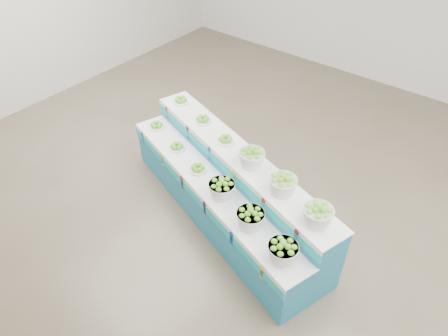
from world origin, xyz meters
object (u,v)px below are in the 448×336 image
Objects in this scene: basket_lower_left at (222,188)px; basket_upper_right at (318,214)px; plate_upper_mid at (203,119)px; display_stand at (224,188)px.

basket_lower_left is 1.31m from basket_upper_right.
plate_upper_mid is 0.73× the size of basket_upper_right.
plate_upper_mid is 2.37m from basket_upper_right.
basket_upper_right reaches higher than basket_lower_left.
basket_upper_right is at bearing 3.14° from basket_lower_left.
basket_lower_left is 1.37× the size of plate_upper_mid.
basket_upper_right is at bearing -17.71° from plate_upper_mid.
display_stand is 10.85× the size of basket_lower_left.
display_stand is at bearing -31.93° from plate_upper_mid.
plate_upper_mid reaches higher than display_stand.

